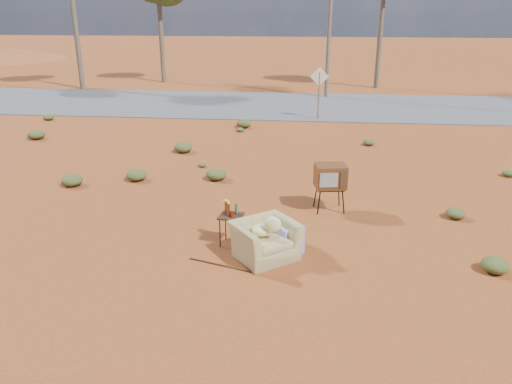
# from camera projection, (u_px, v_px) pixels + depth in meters

# --- Properties ---
(ground) EXTENTS (140.00, 140.00, 0.00)m
(ground) POSITION_uv_depth(u_px,v_px,m) (251.00, 244.00, 10.18)
(ground) COLOR #97431E
(ground) RESTS_ON ground
(highway) EXTENTS (140.00, 7.00, 0.04)m
(highway) POSITION_uv_depth(u_px,v_px,m) (286.00, 105.00, 24.14)
(highway) COLOR #565659
(highway) RESTS_ON ground
(armchair) EXTENTS (1.43, 1.47, 0.99)m
(armchair) POSITION_uv_depth(u_px,v_px,m) (269.00, 234.00, 9.56)
(armchair) COLOR #9C8B55
(armchair) RESTS_ON ground
(tv_unit) EXTENTS (0.79, 0.67, 1.13)m
(tv_unit) POSITION_uv_depth(u_px,v_px,m) (330.00, 177.00, 11.58)
(tv_unit) COLOR black
(tv_unit) RESTS_ON ground
(side_table) EXTENTS (0.51, 0.51, 0.91)m
(side_table) POSITION_uv_depth(u_px,v_px,m) (230.00, 213.00, 9.99)
(side_table) COLOR #331E12
(side_table) RESTS_ON ground
(rusty_bar) EXTENTS (1.29, 0.44, 0.04)m
(rusty_bar) POSITION_uv_depth(u_px,v_px,m) (221.00, 265.00, 9.34)
(rusty_bar) COLOR #462112
(rusty_bar) RESTS_ON ground
(road_sign) EXTENTS (0.78, 0.06, 2.19)m
(road_sign) POSITION_uv_depth(u_px,v_px,m) (319.00, 84.00, 20.68)
(road_sign) COLOR brown
(road_sign) RESTS_ON ground
(utility_pole_center) EXTENTS (1.40, 0.20, 8.00)m
(utility_pole_center) POSITION_uv_depth(u_px,v_px,m) (330.00, 14.00, 24.82)
(utility_pole_center) COLOR brown
(utility_pole_center) RESTS_ON ground
(scrub_patch) EXTENTS (17.49, 8.07, 0.33)m
(scrub_patch) POSITION_uv_depth(u_px,v_px,m) (240.00, 170.00, 14.32)
(scrub_patch) COLOR #485023
(scrub_patch) RESTS_ON ground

